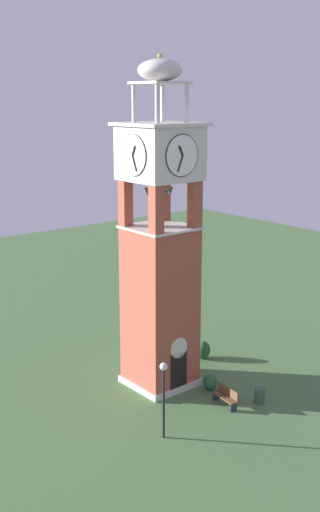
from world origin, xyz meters
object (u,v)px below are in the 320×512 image
object	(u,v)px
lamp_post	(164,386)
clock_tower	(160,258)
park_bench	(226,396)
trash_bin	(260,396)

from	to	relation	value
lamp_post	clock_tower	bearing A→B (deg)	52.41
park_bench	lamp_post	world-z (taller)	lamp_post
lamp_post	trash_bin	bearing A→B (deg)	-4.99
park_bench	trash_bin	world-z (taller)	park_bench
park_bench	lamp_post	distance (m)	4.91
lamp_post	trash_bin	distance (m)	6.34
lamp_post	trash_bin	world-z (taller)	lamp_post
clock_tower	park_bench	world-z (taller)	clock_tower
clock_tower	trash_bin	distance (m)	8.71
park_bench	trash_bin	distance (m)	1.77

